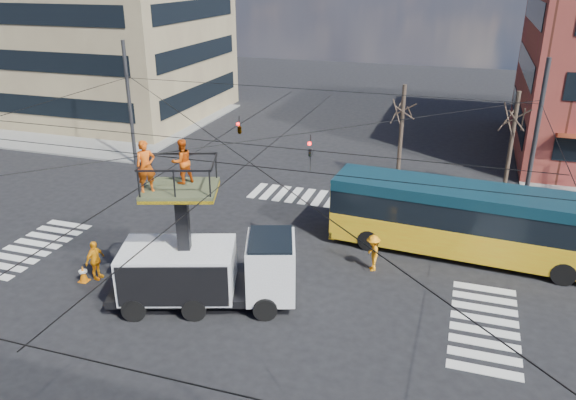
{
  "coord_description": "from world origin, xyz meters",
  "views": [
    {
      "loc": [
        8.49,
        -18.46,
        11.95
      ],
      "look_at": [
        1.86,
        1.97,
        3.12
      ],
      "focal_mm": 35.0,
      "sensor_mm": 36.0,
      "label": 1
    }
  ],
  "objects_px": {
    "traffic_cone": "(83,274)",
    "worker_ground": "(95,260)",
    "utility_truck": "(207,254)",
    "city_bus": "(474,221)",
    "flagger": "(373,253)"
  },
  "relations": [
    {
      "from": "city_bus",
      "to": "flagger",
      "type": "bearing_deg",
      "value": -141.91
    },
    {
      "from": "utility_truck",
      "to": "city_bus",
      "type": "distance_m",
      "value": 11.86
    },
    {
      "from": "traffic_cone",
      "to": "flagger",
      "type": "distance_m",
      "value": 12.1
    },
    {
      "from": "utility_truck",
      "to": "worker_ground",
      "type": "relative_size",
      "value": 4.34
    },
    {
      "from": "worker_ground",
      "to": "flagger",
      "type": "xyz_separation_m",
      "value": [
        10.79,
        4.25,
        -0.04
      ]
    },
    {
      "from": "utility_truck",
      "to": "flagger",
      "type": "bearing_deg",
      "value": 20.45
    },
    {
      "from": "city_bus",
      "to": "traffic_cone",
      "type": "xyz_separation_m",
      "value": [
        -15.12,
        -7.28,
        -1.37
      ]
    },
    {
      "from": "city_bus",
      "to": "traffic_cone",
      "type": "relative_size",
      "value": 17.69
    },
    {
      "from": "worker_ground",
      "to": "flagger",
      "type": "height_order",
      "value": "worker_ground"
    },
    {
      "from": "city_bus",
      "to": "flagger",
      "type": "relative_size",
      "value": 7.82
    },
    {
      "from": "traffic_cone",
      "to": "worker_ground",
      "type": "xyz_separation_m",
      "value": [
        0.38,
        0.37,
        0.49
      ]
    },
    {
      "from": "utility_truck",
      "to": "flagger",
      "type": "xyz_separation_m",
      "value": [
        5.54,
        4.46,
        -1.29
      ]
    },
    {
      "from": "worker_ground",
      "to": "traffic_cone",
      "type": "bearing_deg",
      "value": 142.48
    },
    {
      "from": "city_bus",
      "to": "worker_ground",
      "type": "distance_m",
      "value": 16.29
    },
    {
      "from": "utility_truck",
      "to": "flagger",
      "type": "relative_size",
      "value": 4.54
    }
  ]
}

